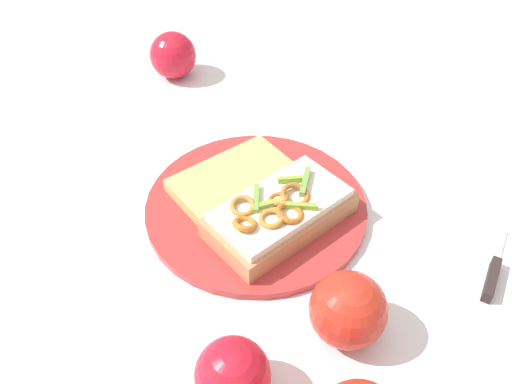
{
  "coord_description": "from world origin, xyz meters",
  "views": [
    {
      "loc": [
        0.25,
        -0.41,
        0.49
      ],
      "look_at": [
        0.0,
        0.0,
        0.03
      ],
      "focal_mm": 36.74,
      "sensor_mm": 36.0,
      "label": 1
    }
  ],
  "objects": [
    {
      "name": "sandwich",
      "position": [
        0.04,
        -0.02,
        0.03
      ],
      "size": [
        0.15,
        0.2,
        0.05
      ],
      "rotation": [
        0.0,
        0.0,
        4.38
      ],
      "color": "tan",
      "rests_on": "plate"
    },
    {
      "name": "bread_slice_side",
      "position": [
        -0.04,
        0.01,
        0.02
      ],
      "size": [
        0.15,
        0.18,
        0.02
      ],
      "primitive_type": "cube",
      "rotation": [
        0.0,
        0.0,
        4.33
      ],
      "color": "tan",
      "rests_on": "plate"
    },
    {
      "name": "ground_plane",
      "position": [
        0.0,
        0.0,
        0.0
      ],
      "size": [
        2.0,
        2.0,
        0.0
      ],
      "primitive_type": "plane",
      "color": "silver",
      "rests_on": "ground"
    },
    {
      "name": "apple_1",
      "position": [
        -0.29,
        0.21,
        0.04
      ],
      "size": [
        0.1,
        0.1,
        0.08
      ],
      "primitive_type": "sphere",
      "rotation": [
        0.0,
        0.0,
        1.17
      ],
      "color": "red",
      "rests_on": "ground_plane"
    },
    {
      "name": "apple_2",
      "position": [
        0.17,
        -0.11,
        0.04
      ],
      "size": [
        0.09,
        0.09,
        0.08
      ],
      "primitive_type": "sphere",
      "rotation": [
        0.0,
        0.0,
        4.61
      ],
      "color": "red",
      "rests_on": "ground_plane"
    },
    {
      "name": "knife",
      "position": [
        0.29,
        0.05,
        0.01
      ],
      "size": [
        0.02,
        0.12,
        0.02
      ],
      "rotation": [
        0.0,
        0.0,
        1.62
      ],
      "color": "silver",
      "rests_on": "ground_plane"
    },
    {
      "name": "plate",
      "position": [
        0.0,
        0.0,
        0.01
      ],
      "size": [
        0.29,
        0.29,
        0.01
      ],
      "primitive_type": "cylinder",
      "color": "#B53535",
      "rests_on": "ground_plane"
    },
    {
      "name": "apple_0",
      "position": [
        0.11,
        -0.22,
        0.04
      ],
      "size": [
        0.09,
        0.09,
        0.07
      ],
      "primitive_type": "sphere",
      "rotation": [
        0.0,
        0.0,
        0.29
      ],
      "color": "red",
      "rests_on": "ground_plane"
    }
  ]
}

